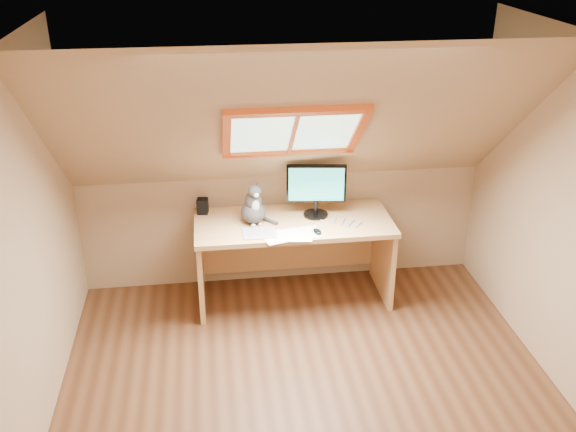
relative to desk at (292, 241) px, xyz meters
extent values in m
plane|color=brown|center=(-0.05, -1.45, -0.52)|extent=(3.50, 3.50, 0.00)
cube|color=tan|center=(-1.80, -1.45, 0.68)|extent=(0.02, 3.50, 2.40)
cube|color=tan|center=(-0.05, 0.30, -0.02)|extent=(3.50, 0.02, 1.00)
cube|color=silver|center=(-0.05, -2.22, 1.88)|extent=(3.50, 1.95, 0.02)
cube|color=tan|center=(-0.05, -0.47, 1.18)|extent=(3.50, 1.56, 1.41)
cube|color=#B2E0CC|center=(-0.05, -0.40, 1.11)|extent=(0.90, 0.53, 0.48)
cube|color=#DA4514|center=(-0.05, -0.40, 1.11)|extent=(1.02, 0.64, 0.59)
cube|color=tan|center=(0.00, -0.07, 0.21)|extent=(1.63, 0.71, 0.04)
cube|color=tan|center=(-0.79, -0.07, -0.17)|extent=(0.04, 0.64, 0.70)
cube|color=tan|center=(0.79, -0.07, -0.17)|extent=(0.04, 0.64, 0.70)
cube|color=tan|center=(0.00, 0.26, -0.17)|extent=(1.53, 0.03, 0.49)
cylinder|color=black|center=(0.20, 0.01, 0.24)|extent=(0.21, 0.21, 0.02)
cylinder|color=black|center=(0.20, 0.01, 0.30)|extent=(0.03, 0.03, 0.11)
cube|color=black|center=(0.20, 0.01, 0.52)|extent=(0.49, 0.10, 0.32)
cube|color=#2096DD|center=(0.20, -0.02, 0.52)|extent=(0.45, 0.07, 0.28)
ellipsoid|color=#45403D|center=(-0.33, -0.04, 0.31)|extent=(0.25, 0.28, 0.17)
ellipsoid|color=#45403D|center=(-0.33, -0.05, 0.42)|extent=(0.16, 0.16, 0.19)
ellipsoid|color=silver|center=(-0.32, -0.11, 0.40)|extent=(0.07, 0.05, 0.11)
ellipsoid|color=#45403D|center=(-0.32, -0.10, 0.52)|extent=(0.12, 0.11, 0.10)
sphere|color=silver|center=(-0.31, -0.14, 0.51)|extent=(0.04, 0.04, 0.04)
cone|color=#45403D|center=(-0.35, -0.09, 0.57)|extent=(0.06, 0.05, 0.06)
cone|color=#45403D|center=(-0.29, -0.07, 0.57)|extent=(0.06, 0.06, 0.06)
cube|color=black|center=(-0.74, 0.18, 0.29)|extent=(0.10, 0.10, 0.13)
cube|color=#B2B2B7|center=(-0.30, -0.28, 0.23)|extent=(0.27, 0.19, 0.01)
ellipsoid|color=black|center=(0.16, -0.32, 0.24)|extent=(0.08, 0.11, 0.03)
cube|color=white|center=(-0.06, -0.33, 0.23)|extent=(0.33, 0.27, 0.00)
cube|color=white|center=(-0.06, -0.33, 0.23)|extent=(0.32, 0.24, 0.00)
cube|color=white|center=(-0.06, -0.33, 0.23)|extent=(0.35, 0.30, 0.00)
camera|label=1|loc=(-0.67, -4.80, 2.53)|focal=40.00mm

